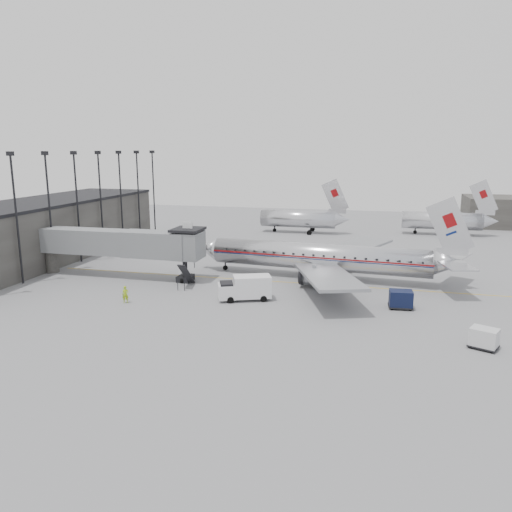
{
  "coord_description": "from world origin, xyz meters",
  "views": [
    {
      "loc": [
        12.91,
        -50.43,
        15.5
      ],
      "look_at": [
        -0.95,
        5.08,
        3.2
      ],
      "focal_mm": 35.0,
      "sensor_mm": 36.0,
      "label": 1
    }
  ],
  "objects_px": {
    "service_van": "(245,287)",
    "ramp_worker": "(125,295)",
    "baggage_cart_white": "(484,338)",
    "airliner": "(324,257)",
    "baggage_cart_navy": "(401,299)"
  },
  "relations": [
    {
      "from": "airliner",
      "to": "service_van",
      "type": "distance_m",
      "value": 13.07
    },
    {
      "from": "baggage_cart_white",
      "to": "airliner",
      "type": "bearing_deg",
      "value": 152.83
    },
    {
      "from": "service_van",
      "to": "ramp_worker",
      "type": "xyz_separation_m",
      "value": [
        -11.67,
        -3.97,
        -0.46
      ]
    },
    {
      "from": "airliner",
      "to": "service_van",
      "type": "bearing_deg",
      "value": -117.4
    },
    {
      "from": "service_van",
      "to": "airliner",
      "type": "bearing_deg",
      "value": 35.79
    },
    {
      "from": "baggage_cart_navy",
      "to": "service_van",
      "type": "bearing_deg",
      "value": 179.2
    },
    {
      "from": "service_van",
      "to": "baggage_cart_navy",
      "type": "height_order",
      "value": "service_van"
    },
    {
      "from": "baggage_cart_white",
      "to": "ramp_worker",
      "type": "distance_m",
      "value": 33.66
    },
    {
      "from": "baggage_cart_navy",
      "to": "ramp_worker",
      "type": "bearing_deg",
      "value": -174.13
    },
    {
      "from": "airliner",
      "to": "baggage_cart_navy",
      "type": "xyz_separation_m",
      "value": [
        8.71,
        -9.98,
        -1.68
      ]
    },
    {
      "from": "airliner",
      "to": "ramp_worker",
      "type": "bearing_deg",
      "value": -136.21
    },
    {
      "from": "service_van",
      "to": "ramp_worker",
      "type": "distance_m",
      "value": 12.34
    },
    {
      "from": "baggage_cart_white",
      "to": "ramp_worker",
      "type": "xyz_separation_m",
      "value": [
        -33.42,
        4.0,
        0.01
      ]
    },
    {
      "from": "service_van",
      "to": "baggage_cart_white",
      "type": "height_order",
      "value": "service_van"
    },
    {
      "from": "airliner",
      "to": "baggage_cart_white",
      "type": "xyz_separation_m",
      "value": [
        14.76,
        -18.94,
        -1.76
      ]
    }
  ]
}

